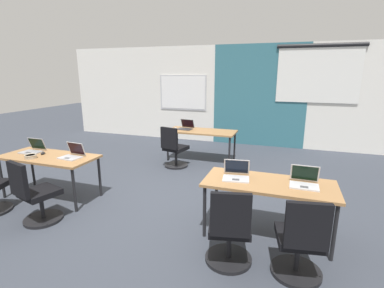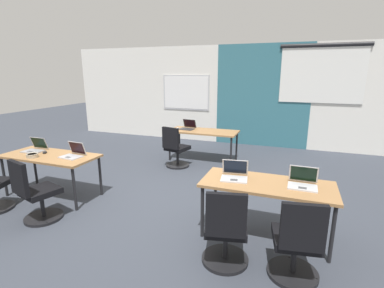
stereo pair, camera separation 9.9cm
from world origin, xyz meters
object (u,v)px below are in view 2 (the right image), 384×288
Objects in this scene: chair_far_left at (176,151)px; laptop_near_right_end at (303,182)px; laptop_near_right_inner at (234,175)px; chair_near_right_inner at (226,234)px; snack_bowl at (32,155)px; mouse_near_left_end at (45,152)px; chair_near_right_end at (297,247)px; desk_near_right at (267,187)px; laptop_near_left_end at (35,148)px; desk_far_center at (203,133)px; desk_near_left at (50,158)px; laptop_near_left_inner at (73,154)px; mouse_far_left at (178,128)px; chair_near_left_inner at (36,196)px; laptop_far_left at (188,127)px.

laptop_near_right_end reaches higher than chair_far_left.
laptop_near_right_inner is at bearing 142.33° from chair_far_left.
chair_near_right_inner reaches higher than snack_bowl.
mouse_near_left_end is 0.12× the size of chair_near_right_end.
desk_near_right is 3.93m from laptop_near_left_end.
laptop_near_right_inner is 0.82m from laptop_near_right_end.
desk_far_center is 1.74× the size of chair_near_right_end.
laptop_near_left_inner is at bearing 7.19° from desk_near_left.
snack_bowl is (-3.65, -0.20, 0.10)m from desk_near_right.
desk_near_right is 4.77× the size of laptop_near_left_end.
mouse_far_left is 0.12× the size of chair_near_right_end.
laptop_near_left_inner is at bearing 178.96° from desk_near_right.
mouse_far_left reaches higher than desk_far_center.
laptop_near_left_inner is 3.17× the size of mouse_near_left_end.
laptop_near_right_end reaches higher than desk_near_right.
mouse_far_left is 4.50m from chair_near_right_end.
mouse_far_left is at bearing 117.11° from laptop_near_right_inner.
chair_near_left_inner is 3.71m from laptop_far_left.
desk_near_left is 14.95× the size of mouse_far_left.
laptop_near_left_inner is at bearing 23.69° from snack_bowl.
chair_near_right_inner is at bearing 135.18° from chair_far_left.
laptop_near_left_inner is (-3.06, 0.06, 0.11)m from desk_near_right.
laptop_near_left_inner reaches higher than chair_near_right_inner.
chair_near_left_inner is at bearing -100.18° from mouse_far_left.
laptop_near_right_end is at bearing -44.48° from mouse_far_left.
desk_near_left is 0.45m from laptop_near_left_end.
laptop_near_right_inner is 0.40× the size of chair_far_left.
laptop_near_left_inner is 0.97× the size of laptop_far_left.
mouse_far_left is (-1.99, 2.78, -0.03)m from laptop_near_right_inner.
mouse_near_left_end is 4.06m from laptop_near_right_end.
mouse_near_left_end is (-0.61, 0.78, 0.36)m from chair_near_left_inner.
laptop_near_right_end is 1.88× the size of snack_bowl.
laptop_far_left is at bearing 64.06° from snack_bowl.
mouse_near_left_end is at bearing -25.77° from chair_near_right_inner.
laptop_near_left_end is at bearing 178.60° from desk_near_right.
desk_far_center is 4.79× the size of laptop_near_right_end.
mouse_far_left is at bearing -85.04° from chair_near_left_inner.
laptop_near_right_inner is at bearing 3.81° from snack_bowl.
chair_near_right_inner is 2.52× the size of laptop_far_left.
chair_near_right_inner is at bearing -9.27° from snack_bowl.
laptop_near_right_end is (3.91, 0.04, 0.11)m from desk_near_left.
chair_near_left_inner is at bearing -41.10° from snack_bowl.
laptop_near_left_end reaches higher than mouse_near_left_end.
mouse_far_left reaches higher than desk_near_left.
mouse_near_left_end is at bearing -111.07° from laptop_far_left.
chair_near_right_inner is at bearing -56.13° from laptop_far_left.
mouse_near_left_end reaches higher than desk_far_center.
laptop_near_left_inner is 3.55m from chair_near_right_end.
desk_near_left is at bearing -178.58° from laptop_near_right_end.
desk_near_right is 3.65m from snack_bowl.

